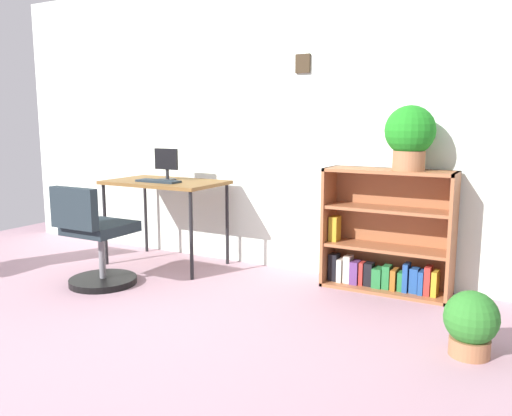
% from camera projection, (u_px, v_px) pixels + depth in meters
% --- Properties ---
extents(ground_plane, '(6.24, 6.24, 0.00)m').
position_uv_depth(ground_plane, '(52.00, 347.00, 3.00)').
color(ground_plane, '#AC8694').
extents(wall_back, '(5.20, 0.12, 2.49)m').
position_uv_depth(wall_back, '(243.00, 123.00, 4.64)').
color(wall_back, silver).
rests_on(wall_back, ground_plane).
extents(desk, '(1.01, 0.62, 0.75)m').
position_uv_depth(desk, '(165.00, 188.00, 4.61)').
color(desk, brown).
rests_on(desk, ground_plane).
extents(monitor, '(0.24, 0.15, 0.28)m').
position_uv_depth(monitor, '(167.00, 164.00, 4.62)').
color(monitor, '#262628').
rests_on(monitor, desk).
extents(keyboard, '(0.39, 0.14, 0.02)m').
position_uv_depth(keyboard, '(158.00, 181.00, 4.49)').
color(keyboard, '#1C2731').
rests_on(keyboard, desk).
extents(office_chair, '(0.52, 0.55, 0.79)m').
position_uv_depth(office_chair, '(96.00, 243.00, 4.04)').
color(office_chair, black).
rests_on(office_chair, ground_plane).
extents(bookshelf_low, '(0.95, 0.30, 0.92)m').
position_uv_depth(bookshelf_low, '(386.00, 238.00, 3.96)').
color(bookshelf_low, '#9B5C38').
rests_on(bookshelf_low, ground_plane).
extents(potted_plant_on_shelf, '(0.35, 0.35, 0.46)m').
position_uv_depth(potted_plant_on_shelf, '(410.00, 135.00, 3.72)').
color(potted_plant_on_shelf, '#9E6642').
rests_on(potted_plant_on_shelf, bookshelf_low).
extents(potted_plant_floor, '(0.29, 0.29, 0.36)m').
position_uv_depth(potted_plant_floor, '(471.00, 322.00, 2.86)').
color(potted_plant_floor, '#9E6642').
rests_on(potted_plant_floor, ground_plane).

